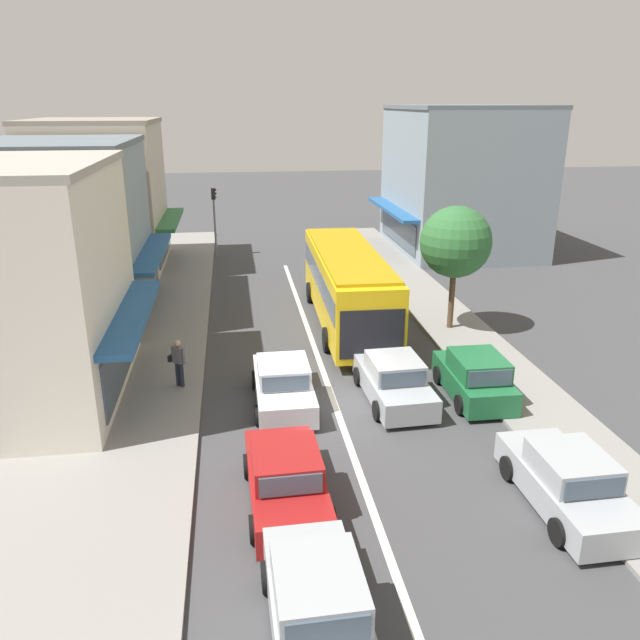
{
  "coord_description": "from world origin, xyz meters",
  "views": [
    {
      "loc": [
        -2.97,
        -17.51,
        9.1
      ],
      "look_at": [
        0.19,
        4.77,
        1.2
      ],
      "focal_mm": 35.0,
      "sensor_mm": 36.0,
      "label": 1
    }
  ],
  "objects_px": {
    "sedan_behind_bus_mid": "(286,480)",
    "sedan_adjacent_lane_lead": "(394,381)",
    "sedan_queue_gap_filler": "(283,385)",
    "parked_hatchback_kerb_second": "(475,378)",
    "traffic_light_downstreet": "(214,210)",
    "city_bus": "(347,282)",
    "hatchback_queue_far_back": "(317,602)",
    "parked_sedan_kerb_front": "(568,482)",
    "street_tree_right": "(456,242)",
    "pedestrian_with_handbag_near": "(178,360)"
  },
  "relations": [
    {
      "from": "sedan_queue_gap_filler",
      "to": "sedan_behind_bus_mid",
      "type": "xyz_separation_m",
      "value": [
        -0.38,
        -5.21,
        0.0
      ]
    },
    {
      "from": "parked_sedan_kerb_front",
      "to": "pedestrian_with_handbag_near",
      "type": "distance_m",
      "value": 12.27
    },
    {
      "from": "city_bus",
      "to": "sedan_behind_bus_mid",
      "type": "xyz_separation_m",
      "value": [
        -3.72,
        -12.33,
        -1.22
      ]
    },
    {
      "from": "parked_hatchback_kerb_second",
      "to": "pedestrian_with_handbag_near",
      "type": "bearing_deg",
      "value": 168.42
    },
    {
      "from": "sedan_behind_bus_mid",
      "to": "pedestrian_with_handbag_near",
      "type": "bearing_deg",
      "value": 113.67
    },
    {
      "from": "sedan_behind_bus_mid",
      "to": "pedestrian_with_handbag_near",
      "type": "xyz_separation_m",
      "value": [
        -2.95,
        6.74,
        0.4
      ]
    },
    {
      "from": "parked_sedan_kerb_front",
      "to": "traffic_light_downstreet",
      "type": "bearing_deg",
      "value": 107.69
    },
    {
      "from": "sedan_behind_bus_mid",
      "to": "street_tree_right",
      "type": "xyz_separation_m",
      "value": [
        7.89,
        11.04,
        3.09
      ]
    },
    {
      "from": "sedan_queue_gap_filler",
      "to": "pedestrian_with_handbag_near",
      "type": "xyz_separation_m",
      "value": [
        -3.33,
        1.53,
        0.4
      ]
    },
    {
      "from": "parked_sedan_kerb_front",
      "to": "sedan_adjacent_lane_lead",
      "type": "bearing_deg",
      "value": 113.52
    },
    {
      "from": "sedan_adjacent_lane_lead",
      "to": "traffic_light_downstreet",
      "type": "height_order",
      "value": "traffic_light_downstreet"
    },
    {
      "from": "sedan_behind_bus_mid",
      "to": "parked_sedan_kerb_front",
      "type": "xyz_separation_m",
      "value": [
        6.54,
        -1.04,
        0.0
      ]
    },
    {
      "from": "sedan_behind_bus_mid",
      "to": "sedan_adjacent_lane_lead",
      "type": "relative_size",
      "value": 0.99
    },
    {
      "from": "city_bus",
      "to": "street_tree_right",
      "type": "relative_size",
      "value": 2.09
    },
    {
      "from": "parked_sedan_kerb_front",
      "to": "pedestrian_with_handbag_near",
      "type": "bearing_deg",
      "value": 140.69
    },
    {
      "from": "sedan_queue_gap_filler",
      "to": "traffic_light_downstreet",
      "type": "bearing_deg",
      "value": 96.66
    },
    {
      "from": "city_bus",
      "to": "parked_hatchback_kerb_second",
      "type": "xyz_separation_m",
      "value": [
        2.8,
        -7.54,
        -1.17
      ]
    },
    {
      "from": "pedestrian_with_handbag_near",
      "to": "sedan_behind_bus_mid",
      "type": "bearing_deg",
      "value": -66.33
    },
    {
      "from": "street_tree_right",
      "to": "traffic_light_downstreet",
      "type": "bearing_deg",
      "value": 123.89
    },
    {
      "from": "sedan_queue_gap_filler",
      "to": "traffic_light_downstreet",
      "type": "xyz_separation_m",
      "value": [
        -2.41,
        20.61,
        2.19
      ]
    },
    {
      "from": "parked_hatchback_kerb_second",
      "to": "sedan_queue_gap_filler",
      "type": "bearing_deg",
      "value": 176.16
    },
    {
      "from": "city_bus",
      "to": "traffic_light_downstreet",
      "type": "xyz_separation_m",
      "value": [
        -5.75,
        13.49,
        0.97
      ]
    },
    {
      "from": "hatchback_queue_far_back",
      "to": "traffic_light_downstreet",
      "type": "bearing_deg",
      "value": 94.27
    },
    {
      "from": "sedan_queue_gap_filler",
      "to": "parked_sedan_kerb_front",
      "type": "distance_m",
      "value": 8.77
    },
    {
      "from": "parked_sedan_kerb_front",
      "to": "parked_hatchback_kerb_second",
      "type": "distance_m",
      "value": 5.83
    },
    {
      "from": "parked_hatchback_kerb_second",
      "to": "traffic_light_downstreet",
      "type": "height_order",
      "value": "traffic_light_downstreet"
    },
    {
      "from": "street_tree_right",
      "to": "parked_sedan_kerb_front",
      "type": "bearing_deg",
      "value": -96.41
    },
    {
      "from": "street_tree_right",
      "to": "pedestrian_with_handbag_near",
      "type": "height_order",
      "value": "street_tree_right"
    },
    {
      "from": "sedan_queue_gap_filler",
      "to": "sedan_behind_bus_mid",
      "type": "bearing_deg",
      "value": -94.16
    },
    {
      "from": "hatchback_queue_far_back",
      "to": "sedan_adjacent_lane_lead",
      "type": "bearing_deg",
      "value": 67.5
    },
    {
      "from": "city_bus",
      "to": "street_tree_right",
      "type": "xyz_separation_m",
      "value": [
        4.17,
        -1.29,
        1.87
      ]
    },
    {
      "from": "sedan_behind_bus_mid",
      "to": "parked_sedan_kerb_front",
      "type": "relative_size",
      "value": 1.0
    },
    {
      "from": "hatchback_queue_far_back",
      "to": "sedan_adjacent_lane_lead",
      "type": "height_order",
      "value": "hatchback_queue_far_back"
    },
    {
      "from": "hatchback_queue_far_back",
      "to": "pedestrian_with_handbag_near",
      "type": "height_order",
      "value": "pedestrian_with_handbag_near"
    },
    {
      "from": "parked_sedan_kerb_front",
      "to": "parked_hatchback_kerb_second",
      "type": "height_order",
      "value": "parked_hatchback_kerb_second"
    },
    {
      "from": "city_bus",
      "to": "hatchback_queue_far_back",
      "type": "xyz_separation_m",
      "value": [
        -3.53,
        -16.25,
        -1.17
      ]
    },
    {
      "from": "hatchback_queue_far_back",
      "to": "parked_hatchback_kerb_second",
      "type": "bearing_deg",
      "value": 54.01
    },
    {
      "from": "sedan_behind_bus_mid",
      "to": "pedestrian_with_handbag_near",
      "type": "height_order",
      "value": "pedestrian_with_handbag_near"
    },
    {
      "from": "city_bus",
      "to": "hatchback_queue_far_back",
      "type": "height_order",
      "value": "city_bus"
    },
    {
      "from": "sedan_queue_gap_filler",
      "to": "parked_hatchback_kerb_second",
      "type": "height_order",
      "value": "parked_hatchback_kerb_second"
    },
    {
      "from": "city_bus",
      "to": "parked_sedan_kerb_front",
      "type": "distance_m",
      "value": 13.71
    },
    {
      "from": "hatchback_queue_far_back",
      "to": "parked_sedan_kerb_front",
      "type": "height_order",
      "value": "hatchback_queue_far_back"
    },
    {
      "from": "hatchback_queue_far_back",
      "to": "city_bus",
      "type": "bearing_deg",
      "value": 77.76
    },
    {
      "from": "parked_sedan_kerb_front",
      "to": "parked_hatchback_kerb_second",
      "type": "xyz_separation_m",
      "value": [
        -0.01,
        5.83,
        0.05
      ]
    },
    {
      "from": "hatchback_queue_far_back",
      "to": "pedestrian_with_handbag_near",
      "type": "relative_size",
      "value": 2.29
    },
    {
      "from": "sedan_behind_bus_mid",
      "to": "street_tree_right",
      "type": "height_order",
      "value": "street_tree_right"
    },
    {
      "from": "sedan_queue_gap_filler",
      "to": "traffic_light_downstreet",
      "type": "relative_size",
      "value": 1.0
    },
    {
      "from": "sedan_adjacent_lane_lead",
      "to": "traffic_light_downstreet",
      "type": "relative_size",
      "value": 1.01
    },
    {
      "from": "parked_sedan_kerb_front",
      "to": "traffic_light_downstreet",
      "type": "xyz_separation_m",
      "value": [
        -8.57,
        26.85,
        2.19
      ]
    },
    {
      "from": "traffic_light_downstreet",
      "to": "parked_hatchback_kerb_second",
      "type": "bearing_deg",
      "value": -67.86
    }
  ]
}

